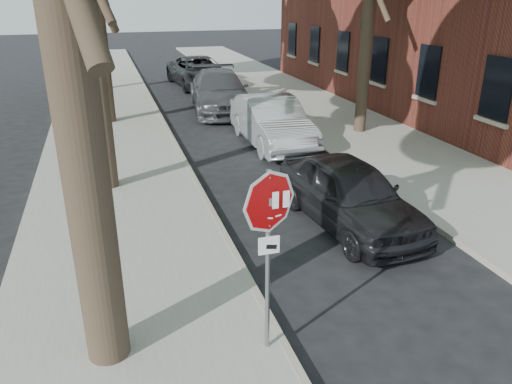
# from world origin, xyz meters

# --- Properties ---
(ground) EXTENTS (120.00, 120.00, 0.00)m
(ground) POSITION_xyz_m (0.00, 0.00, 0.00)
(ground) COLOR black
(ground) RESTS_ON ground
(sidewalk_left) EXTENTS (4.00, 55.00, 0.12)m
(sidewalk_left) POSITION_xyz_m (-2.50, 12.00, 0.06)
(sidewalk_left) COLOR gray
(sidewalk_left) RESTS_ON ground
(sidewalk_right) EXTENTS (4.00, 55.00, 0.12)m
(sidewalk_right) POSITION_xyz_m (6.00, 12.00, 0.06)
(sidewalk_right) COLOR gray
(sidewalk_right) RESTS_ON ground
(curb_left) EXTENTS (0.12, 55.00, 0.13)m
(curb_left) POSITION_xyz_m (-0.45, 12.00, 0.07)
(curb_left) COLOR #9E9384
(curb_left) RESTS_ON ground
(curb_right) EXTENTS (0.12, 55.00, 0.13)m
(curb_right) POSITION_xyz_m (3.95, 12.00, 0.07)
(curb_right) COLOR #9E9384
(curb_right) RESTS_ON ground
(stop_sign) EXTENTS (0.76, 0.34, 2.61)m
(stop_sign) POSITION_xyz_m (-0.70, -0.03, 1.95)
(stop_sign) COLOR gray
(stop_sign) RESTS_ON sidewalk_left
(car_a) EXTENTS (2.07, 4.37, 1.44)m
(car_a) POSITION_xyz_m (2.26, 3.43, 0.72)
(car_a) COLOR black
(car_a) RESTS_ON ground
(car_b) EXTENTS (1.65, 4.72, 1.55)m
(car_b) POSITION_xyz_m (2.60, 9.62, 0.78)
(car_b) COLOR #ADAFB6
(car_b) RESTS_ON ground
(car_c) EXTENTS (2.90, 5.81, 1.62)m
(car_c) POSITION_xyz_m (2.13, 15.07, 0.81)
(car_c) COLOR #454549
(car_c) RESTS_ON ground
(car_d) EXTENTS (2.96, 5.67, 1.53)m
(car_d) POSITION_xyz_m (2.41, 20.90, 0.76)
(car_d) COLOR black
(car_d) RESTS_ON ground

